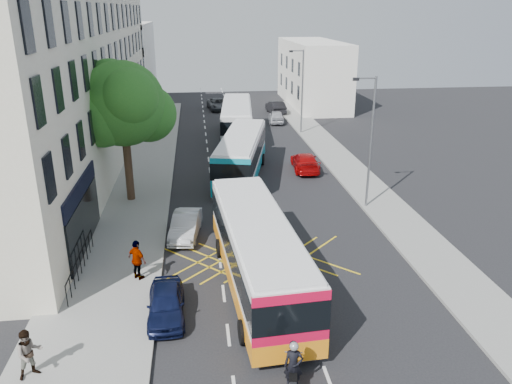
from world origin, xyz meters
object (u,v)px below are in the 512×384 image
object	(u,v)px
bus_mid	(241,155)
pedestrian_near	(29,354)
lamp_far	(301,87)
parked_car_silver	(186,225)
distant_car_silver	(276,117)
bus_far	(237,120)
street_tree	(122,105)
distant_car_grey	(218,104)
bus_near	(258,252)
parked_car_blue	(166,303)
red_hatchback	(305,162)
distant_car_dark	(276,107)
motorbike	(293,368)
pedestrian_far	(137,260)
lamp_near	(370,136)

from	to	relation	value
bus_mid	pedestrian_near	bearing A→B (deg)	-100.99
lamp_far	pedestrian_near	distance (m)	37.47
parked_car_silver	distant_car_silver	size ratio (longest dim) A/B	0.99
parked_car_silver	bus_mid	bearing A→B (deg)	76.04
bus_far	lamp_far	bearing A→B (deg)	12.33
street_tree	pedestrian_near	world-z (taller)	street_tree
bus_mid	distant_car_grey	xyz separation A→B (m)	(-0.44, 26.57, -1.00)
bus_near	parked_car_blue	distance (m)	4.52
red_hatchback	distant_car_dark	world-z (taller)	distant_car_dark
bus_far	red_hatchback	bearing A→B (deg)	-63.32
pedestrian_near	motorbike	bearing A→B (deg)	-41.37
street_tree	bus_near	size ratio (longest dim) A/B	0.74
street_tree	pedestrian_near	distance (m)	17.47
bus_mid	bus_far	xyz separation A→B (m)	(0.69, 12.04, 0.08)
distant_car_grey	distant_car_dark	xyz separation A→B (m)	(6.74, -3.20, 0.07)
bus_far	pedestrian_near	xyz separation A→B (m)	(-9.72, -32.84, -0.72)
bus_near	pedestrian_far	world-z (taller)	bus_near
lamp_far	distant_car_grey	bearing A→B (deg)	118.70
lamp_far	distant_car_silver	world-z (taller)	lamp_far
street_tree	bus_far	size ratio (longest dim) A/B	0.73
bus_mid	parked_car_silver	bearing A→B (deg)	-99.36
bus_mid	pedestrian_far	size ratio (longest dim) A/B	6.10
motorbike	pedestrian_far	size ratio (longest dim) A/B	1.11
street_tree	distant_car_silver	xyz separation A→B (m)	(13.16, 22.39, -5.61)
distant_car_silver	red_hatchback	bearing A→B (deg)	94.62
bus_far	distant_car_dark	distance (m)	12.68
lamp_far	pedestrian_far	xyz separation A→B (m)	(-13.20, -27.50, -3.51)
distant_car_grey	pedestrian_near	bearing A→B (deg)	-107.32
lamp_near	distant_car_dark	bearing A→B (deg)	91.47
lamp_far	parked_car_blue	distance (m)	32.92
bus_mid	distant_car_grey	size ratio (longest dim) A/B	2.39
street_tree	bus_mid	world-z (taller)	street_tree
lamp_near	distant_car_grey	xyz separation A→B (m)	(-7.52, 33.74, -3.94)
red_hatchback	distant_car_grey	bearing A→B (deg)	-73.98
lamp_far	pedestrian_far	size ratio (longest dim) A/B	4.20
parked_car_blue	street_tree	bearing A→B (deg)	100.53
lamp_near	distant_car_silver	size ratio (longest dim) A/B	2.01
distant_car_silver	motorbike	bearing A→B (deg)	87.96
lamp_near	pedestrian_near	world-z (taller)	lamp_near
lamp_near	parked_car_blue	bearing A→B (deg)	-138.41
bus_mid	pedestrian_near	distance (m)	22.69
parked_car_blue	distant_car_dark	xyz separation A→B (m)	(11.01, 41.00, 0.13)
red_hatchback	pedestrian_near	size ratio (longest dim) A/B	2.59
parked_car_silver	pedestrian_far	world-z (taller)	pedestrian_far
pedestrian_near	bus_far	bearing A→B (deg)	42.43
lamp_far	pedestrian_far	bearing A→B (deg)	-115.64
bus_mid	bus_far	size ratio (longest dim) A/B	0.96
motorbike	pedestrian_near	bearing A→B (deg)	-179.06
distant_car_silver	pedestrian_near	xyz separation A→B (m)	(-14.56, -39.00, 0.36)
street_tree	pedestrian_far	world-z (taller)	street_tree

